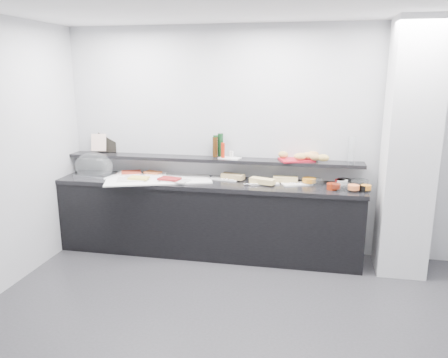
% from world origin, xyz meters
% --- Properties ---
extents(ground, '(5.00, 5.00, 0.00)m').
position_xyz_m(ground, '(0.00, 0.00, 0.00)').
color(ground, '#2D2D30').
rests_on(ground, ground).
extents(back_wall, '(5.00, 0.02, 2.70)m').
position_xyz_m(back_wall, '(0.00, 2.00, 1.35)').
color(back_wall, '#AEB0B5').
rests_on(back_wall, ground).
extents(column, '(0.50, 0.50, 2.70)m').
position_xyz_m(column, '(1.50, 1.65, 1.35)').
color(column, silver).
rests_on(column, ground).
extents(buffet_cabinet, '(3.60, 0.60, 0.85)m').
position_xyz_m(buffet_cabinet, '(-0.70, 1.70, 0.42)').
color(buffet_cabinet, black).
rests_on(buffet_cabinet, ground).
extents(counter_top, '(3.62, 0.62, 0.05)m').
position_xyz_m(counter_top, '(-0.70, 1.70, 0.88)').
color(counter_top, black).
rests_on(counter_top, buffet_cabinet).
extents(wall_shelf, '(3.60, 0.25, 0.04)m').
position_xyz_m(wall_shelf, '(-0.70, 1.88, 1.13)').
color(wall_shelf, black).
rests_on(wall_shelf, back_wall).
extents(cloche_base, '(0.52, 0.40, 0.04)m').
position_xyz_m(cloche_base, '(-2.10, 1.66, 0.92)').
color(cloche_base, silver).
rests_on(cloche_base, counter_top).
extents(cloche_dome, '(0.53, 0.37, 0.34)m').
position_xyz_m(cloche_dome, '(-2.14, 1.70, 1.03)').
color(cloche_dome, silver).
rests_on(cloche_dome, cloche_base).
extents(linen_runner, '(1.36, 0.97, 0.01)m').
position_xyz_m(linen_runner, '(-1.30, 1.68, 0.91)').
color(linen_runner, white).
rests_on(linen_runner, counter_top).
extents(platter_meat_a, '(0.36, 0.30, 0.01)m').
position_xyz_m(platter_meat_a, '(-1.75, 1.79, 0.92)').
color(platter_meat_a, white).
rests_on(platter_meat_a, linen_runner).
extents(food_meat_a, '(0.28, 0.24, 0.02)m').
position_xyz_m(food_meat_a, '(-1.71, 1.81, 0.94)').
color(food_meat_a, maroon).
rests_on(food_meat_a, platter_meat_a).
extents(platter_salmon, '(0.29, 0.23, 0.01)m').
position_xyz_m(platter_salmon, '(-1.39, 1.83, 0.92)').
color(platter_salmon, white).
rests_on(platter_salmon, linen_runner).
extents(food_salmon, '(0.23, 0.18, 0.02)m').
position_xyz_m(food_salmon, '(-1.44, 1.85, 0.94)').
color(food_salmon, orange).
rests_on(food_salmon, platter_salmon).
extents(platter_cheese, '(0.37, 0.30, 0.01)m').
position_xyz_m(platter_cheese, '(-1.59, 1.53, 0.92)').
color(platter_cheese, white).
rests_on(platter_cheese, linen_runner).
extents(food_cheese, '(0.23, 0.15, 0.02)m').
position_xyz_m(food_cheese, '(-1.50, 1.54, 0.94)').
color(food_cheese, '#E0CC57').
rests_on(food_cheese, platter_cheese).
extents(platter_meat_b, '(0.34, 0.26, 0.01)m').
position_xyz_m(platter_meat_b, '(-1.05, 1.57, 0.92)').
color(platter_meat_b, silver).
rests_on(platter_meat_b, linen_runner).
extents(food_meat_b, '(0.27, 0.20, 0.02)m').
position_xyz_m(food_meat_b, '(-1.13, 1.57, 0.94)').
color(food_meat_b, maroon).
rests_on(food_meat_b, platter_meat_b).
extents(sandwich_plate_left, '(0.37, 0.20, 0.01)m').
position_xyz_m(sandwich_plate_left, '(-0.52, 1.83, 0.91)').
color(sandwich_plate_left, white).
rests_on(sandwich_plate_left, counter_top).
extents(sandwich_food_left, '(0.30, 0.19, 0.06)m').
position_xyz_m(sandwich_food_left, '(-0.42, 1.82, 0.94)').
color(sandwich_food_left, tan).
rests_on(sandwich_food_left, sandwich_plate_left).
extents(tongs_left, '(0.16, 0.04, 0.01)m').
position_xyz_m(tongs_left, '(-0.46, 1.76, 0.92)').
color(tongs_left, '#AFB1B6').
rests_on(tongs_left, sandwich_plate_left).
extents(sandwich_plate_mid, '(0.36, 0.23, 0.01)m').
position_xyz_m(sandwich_plate_mid, '(-0.03, 1.71, 0.91)').
color(sandwich_plate_mid, white).
rests_on(sandwich_plate_mid, counter_top).
extents(sandwich_food_mid, '(0.31, 0.19, 0.06)m').
position_xyz_m(sandwich_food_mid, '(-0.04, 1.66, 0.94)').
color(sandwich_food_mid, '#D8BF71').
rests_on(sandwich_food_mid, sandwich_plate_mid).
extents(tongs_mid, '(0.16, 0.05, 0.01)m').
position_xyz_m(tongs_mid, '(-0.17, 1.60, 0.92)').
color(tongs_mid, silver).
rests_on(tongs_mid, sandwich_plate_mid).
extents(sandwich_plate_right, '(0.37, 0.27, 0.01)m').
position_xyz_m(sandwich_plate_right, '(0.35, 1.75, 0.91)').
color(sandwich_plate_right, white).
rests_on(sandwich_plate_right, counter_top).
extents(sandwich_food_right, '(0.29, 0.12, 0.06)m').
position_xyz_m(sandwich_food_right, '(0.21, 1.80, 0.94)').
color(sandwich_food_right, tan).
rests_on(sandwich_food_right, sandwich_plate_right).
extents(tongs_right, '(0.16, 0.04, 0.01)m').
position_xyz_m(tongs_right, '(0.32, 1.74, 0.92)').
color(tongs_right, silver).
rests_on(tongs_right, sandwich_plate_right).
extents(bowl_glass_fruit, '(0.18, 0.18, 0.07)m').
position_xyz_m(bowl_glass_fruit, '(0.57, 1.78, 0.94)').
color(bowl_glass_fruit, white).
rests_on(bowl_glass_fruit, counter_top).
extents(fill_glass_fruit, '(0.19, 0.19, 0.05)m').
position_xyz_m(fill_glass_fruit, '(0.48, 1.80, 0.95)').
color(fill_glass_fruit, orange).
rests_on(fill_glass_fruit, bowl_glass_fruit).
extents(bowl_black_jam, '(0.19, 0.19, 0.07)m').
position_xyz_m(bowl_black_jam, '(0.88, 1.83, 0.94)').
color(bowl_black_jam, black).
rests_on(bowl_black_jam, counter_top).
extents(fill_black_jam, '(0.13, 0.13, 0.05)m').
position_xyz_m(fill_black_jam, '(0.83, 1.79, 0.95)').
color(fill_black_jam, '#610D0E').
rests_on(fill_black_jam, bowl_black_jam).
extents(bowl_glass_cream, '(0.25, 0.25, 0.07)m').
position_xyz_m(bowl_glass_cream, '(1.04, 1.83, 0.94)').
color(bowl_glass_cream, white).
rests_on(bowl_glass_cream, counter_top).
extents(fill_glass_cream, '(0.16, 0.16, 0.05)m').
position_xyz_m(fill_glass_cream, '(0.85, 1.78, 0.95)').
color(fill_glass_cream, silver).
rests_on(fill_glass_cream, bowl_glass_cream).
extents(bowl_red_jam, '(0.14, 0.14, 0.07)m').
position_xyz_m(bowl_red_jam, '(0.73, 1.60, 0.94)').
color(bowl_red_jam, maroon).
rests_on(bowl_red_jam, counter_top).
extents(fill_red_jam, '(0.12, 0.12, 0.05)m').
position_xyz_m(fill_red_jam, '(0.77, 1.58, 0.95)').
color(fill_red_jam, '#5F1B0D').
rests_on(fill_red_jam, bowl_red_jam).
extents(bowl_glass_salmon, '(0.21, 0.21, 0.07)m').
position_xyz_m(bowl_glass_salmon, '(0.85, 1.61, 0.94)').
color(bowl_glass_salmon, white).
rests_on(bowl_glass_salmon, counter_top).
extents(fill_glass_salmon, '(0.16, 0.16, 0.05)m').
position_xyz_m(fill_glass_salmon, '(0.96, 1.57, 0.95)').
color(fill_glass_salmon, orange).
rests_on(fill_glass_salmon, bowl_glass_salmon).
extents(bowl_black_fruit, '(0.16, 0.16, 0.07)m').
position_xyz_m(bowl_black_fruit, '(1.08, 1.60, 0.94)').
color(bowl_black_fruit, black).
rests_on(bowl_black_fruit, counter_top).
extents(fill_black_fruit, '(0.12, 0.12, 0.05)m').
position_xyz_m(fill_black_fruit, '(1.09, 1.59, 0.95)').
color(fill_black_fruit, orange).
rests_on(fill_black_fruit, bowl_black_fruit).
extents(framed_print, '(0.25, 0.10, 0.26)m').
position_xyz_m(framed_print, '(-2.10, 2.00, 1.28)').
color(framed_print, black).
rests_on(framed_print, wall_shelf).
extents(print_art, '(0.20, 0.08, 0.22)m').
position_xyz_m(print_art, '(-2.19, 1.95, 1.28)').
color(print_art, beige).
rests_on(print_art, framed_print).
extents(condiment_tray, '(0.28, 0.21, 0.01)m').
position_xyz_m(condiment_tray, '(-0.46, 1.87, 1.16)').
color(condiment_tray, white).
rests_on(condiment_tray, wall_shelf).
extents(bottle_green_a, '(0.07, 0.07, 0.26)m').
position_xyz_m(bottle_green_a, '(-0.64, 1.90, 1.29)').
color(bottle_green_a, '#103B17').
rests_on(bottle_green_a, condiment_tray).
extents(bottle_brown, '(0.07, 0.07, 0.24)m').
position_xyz_m(bottle_brown, '(-0.64, 1.88, 1.28)').
color(bottle_brown, '#371F0A').
rests_on(bottle_brown, condiment_tray).
extents(bottle_green_b, '(0.08, 0.08, 0.28)m').
position_xyz_m(bottle_green_b, '(-0.59, 1.93, 1.30)').
color(bottle_green_b, '#0F3717').
rests_on(bottle_green_b, condiment_tray).
extents(bottle_hot, '(0.06, 0.06, 0.18)m').
position_xyz_m(bottle_hot, '(-0.54, 1.85, 1.25)').
color(bottle_hot, '#AF220C').
rests_on(bottle_hot, condiment_tray).
extents(shaker_salt, '(0.03, 0.03, 0.07)m').
position_xyz_m(shaker_salt, '(-0.44, 1.91, 1.20)').
color(shaker_salt, silver).
rests_on(shaker_salt, condiment_tray).
extents(shaker_pepper, '(0.04, 0.04, 0.07)m').
position_xyz_m(shaker_pepper, '(-0.46, 1.92, 1.20)').
color(shaker_pepper, white).
rests_on(shaker_pepper, condiment_tray).
extents(bread_tray, '(0.45, 0.38, 0.02)m').
position_xyz_m(bread_tray, '(0.32, 1.90, 1.16)').
color(bread_tray, '#AE1223').
rests_on(bread_tray, wall_shelf).
extents(bread_roll_nw, '(0.13, 0.09, 0.08)m').
position_xyz_m(bread_roll_nw, '(0.17, 1.92, 1.21)').
color(bread_roll_nw, '#B89146').
rests_on(bread_roll_nw, bread_tray).
extents(bread_roll_n, '(0.13, 0.10, 0.08)m').
position_xyz_m(bread_roll_n, '(0.51, 1.99, 1.21)').
color(bread_roll_n, tan).
rests_on(bread_roll_n, bread_tray).
extents(bread_roll_ne, '(0.14, 0.12, 0.08)m').
position_xyz_m(bread_roll_ne, '(0.52, 1.98, 1.21)').
color(bread_roll_ne, '#C4844A').
rests_on(bread_roll_ne, bread_tray).
extents(bread_roll_s, '(0.14, 0.10, 0.08)m').
position_xyz_m(bread_roll_s, '(0.54, 1.84, 1.21)').
color(bread_roll_s, '#BA8747').
rests_on(bread_roll_s, bread_tray).
extents(bread_roll_se, '(0.15, 0.12, 0.08)m').
position_xyz_m(bread_roll_se, '(0.63, 1.82, 1.21)').
color(bread_roll_se, tan).
rests_on(bread_roll_se, bread_tray).
extents(bread_roll_midw, '(0.18, 0.14, 0.08)m').
position_xyz_m(bread_roll_midw, '(0.37, 1.85, 1.21)').
color(bread_roll_midw, tan).
rests_on(bread_roll_midw, bread_tray).
extents(bread_roll_mide, '(0.15, 0.10, 0.08)m').
position_xyz_m(bread_roll_mide, '(0.46, 1.91, 1.21)').
color(bread_roll_mide, tan).
rests_on(bread_roll_mide, bread_tray).
extents(carafe, '(0.11, 0.11, 0.30)m').
position_xyz_m(carafe, '(0.94, 1.91, 1.30)').
color(carafe, white).
rests_on(carafe, wall_shelf).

